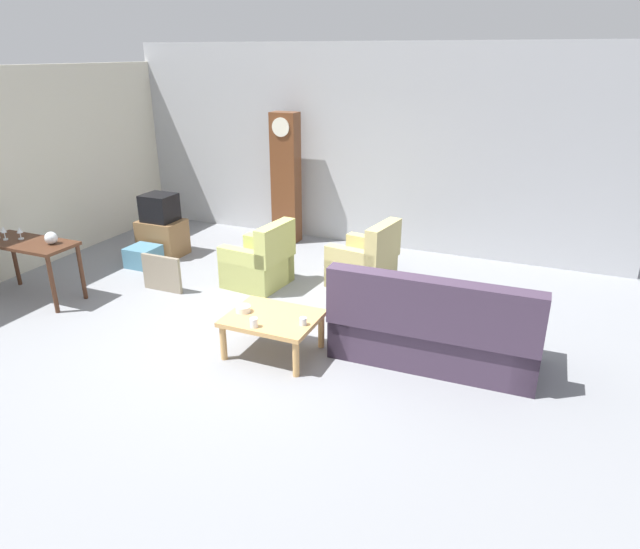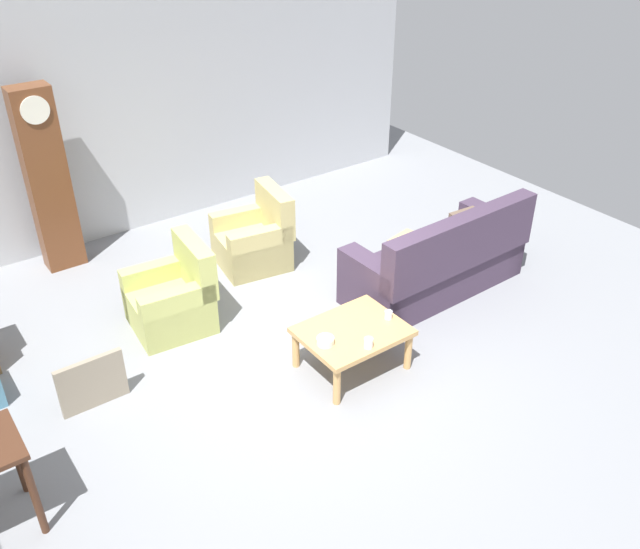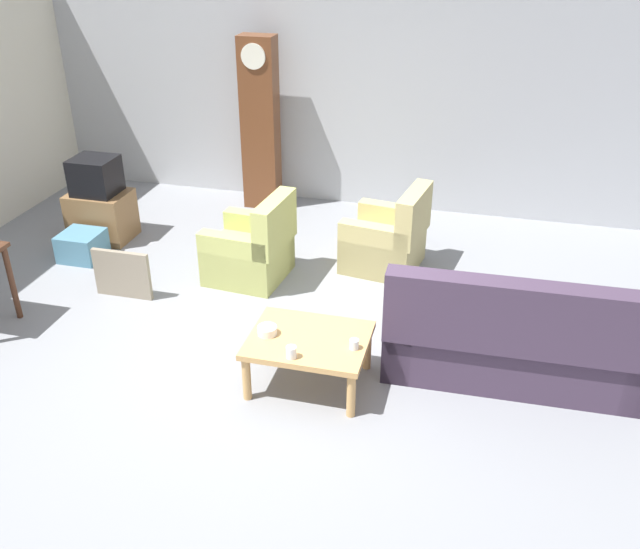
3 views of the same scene
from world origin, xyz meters
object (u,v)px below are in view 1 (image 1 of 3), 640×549
object	(u,v)px
framed_picture_leaning	(162,273)
cup_white_porcelain	(254,323)
wine_glass_mid	(4,231)
coffee_table_wood	(273,321)
tv_stand_cabinet	(163,238)
armchair_olive_near	(260,264)
wine_glass_short	(20,231)
grandfather_clock	(286,178)
tv_crt	(159,208)
console_table_dark	(28,250)
cup_blue_rimmed	(303,321)
couch_floral	(434,331)
bowl_white_stacked	(243,309)
armchair_olive_far	(365,264)
storage_box_blue	(144,256)
glass_dome_cloche	(51,238)

from	to	relation	value
framed_picture_leaning	cup_white_porcelain	distance (m)	2.46
wine_glass_mid	coffee_table_wood	bearing A→B (deg)	-0.06
coffee_table_wood	tv_stand_cabinet	bearing A→B (deg)	145.60
armchair_olive_near	wine_glass_short	distance (m)	3.12
grandfather_clock	tv_crt	world-z (taller)	grandfather_clock
console_table_dark	wine_glass_mid	bearing A→B (deg)	-168.83
armchair_olive_near	wine_glass_mid	distance (m)	3.30
grandfather_clock	tv_crt	bearing A→B (deg)	-136.46
cup_blue_rimmed	console_table_dark	bearing A→B (deg)	178.21
armchair_olive_near	cup_blue_rimmed	world-z (taller)	armchair_olive_near
couch_floral	coffee_table_wood	bearing A→B (deg)	-162.38
bowl_white_stacked	console_table_dark	bearing A→B (deg)	178.30
grandfather_clock	coffee_table_wood	bearing A→B (deg)	-65.93
armchair_olive_far	framed_picture_leaning	size ratio (longest dim) A/B	1.53
armchair_olive_far	console_table_dark	distance (m)	4.43
coffee_table_wood	cup_blue_rimmed	distance (m)	0.40
armchair_olive_near	console_table_dark	bearing A→B (deg)	-148.16
coffee_table_wood	cup_blue_rimmed	world-z (taller)	cup_blue_rimmed
bowl_white_stacked	armchair_olive_near	bearing A→B (deg)	113.46
cup_blue_rimmed	couch_floral	bearing A→B (deg)	25.00
armchair_olive_near	framed_picture_leaning	xyz separation A→B (m)	(-1.12, -0.71, -0.05)
cup_white_porcelain	wine_glass_mid	bearing A→B (deg)	175.47
console_table_dark	cup_white_porcelain	bearing A→B (deg)	-5.87
cup_white_porcelain	storage_box_blue	bearing A→B (deg)	147.95
cup_blue_rimmed	cup_white_porcelain	bearing A→B (deg)	-151.65
tv_stand_cabinet	bowl_white_stacked	distance (m)	3.50
console_table_dark	couch_floral	bearing A→B (deg)	4.95
armchair_olive_near	framed_picture_leaning	bearing A→B (deg)	-147.75
console_table_dark	storage_box_blue	bearing A→B (deg)	70.84
couch_floral	grandfather_clock	distance (m)	4.47
couch_floral	cup_blue_rimmed	bearing A→B (deg)	-155.00
coffee_table_wood	storage_box_blue	xyz separation A→B (m)	(-3.05, 1.58, -0.23)
armchair_olive_far	grandfather_clock	distance (m)	2.42
console_table_dark	framed_picture_leaning	world-z (taller)	console_table_dark
tv_crt	storage_box_blue	distance (m)	0.83
grandfather_clock	cup_blue_rimmed	bearing A→B (deg)	-61.37
armchair_olive_far	tv_crt	distance (m)	3.41
glass_dome_cloche	wine_glass_short	distance (m)	0.52
coffee_table_wood	grandfather_clock	xyz separation A→B (m)	(-1.59, 3.55, 0.70)
framed_picture_leaning	cup_blue_rimmed	bearing A→B (deg)	-20.85
console_table_dark	glass_dome_cloche	world-z (taller)	glass_dome_cloche
grandfather_clock	framed_picture_leaning	distance (m)	2.83
storage_box_blue	armchair_olive_near	bearing A→B (deg)	1.45
coffee_table_wood	cup_white_porcelain	distance (m)	0.32
armchair_olive_near	tv_stand_cabinet	bearing A→B (deg)	166.38
glass_dome_cloche	tv_crt	bearing A→B (deg)	87.19
grandfather_clock	storage_box_blue	distance (m)	2.63
tv_crt	glass_dome_cloche	world-z (taller)	tv_crt
console_table_dark	storage_box_blue	distance (m)	1.68
cup_blue_rimmed	glass_dome_cloche	bearing A→B (deg)	177.08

